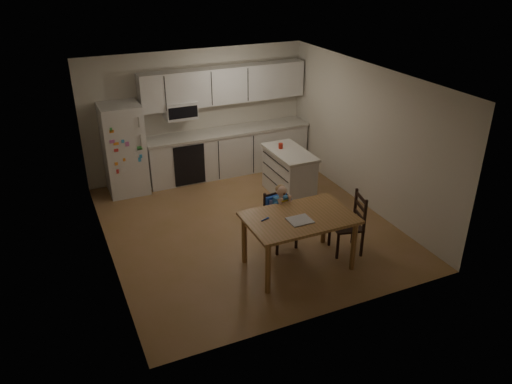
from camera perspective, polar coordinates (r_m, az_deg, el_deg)
The scene contains 10 objects.
room at distance 8.28m, azimuth -2.41°, elevation 5.24°, with size 4.52×5.01×2.51m.
refrigerator at distance 9.57m, azimuth -14.85°, elevation 4.73°, with size 0.72×0.70×1.70m, color silver.
kitchen_run at distance 10.12m, azimuth -3.48°, elevation 6.92°, with size 3.37×0.62×2.15m.
kitchen_island at distance 9.27m, azimuth 3.79°, elevation 2.17°, with size 0.62×1.19×0.88m.
red_cup at distance 9.21m, azimuth 2.83°, elevation 5.29°, with size 0.08×0.08×0.10m, color red.
dining_table at distance 7.07m, azimuth 4.96°, elevation -3.58°, with size 1.52×0.98×0.82m.
napkin at distance 6.91m, azimuth 5.03°, elevation -3.24°, with size 0.32×0.28×0.01m, color #A4A3A8.
toddler_spoon at distance 6.90m, azimuth 0.98°, elevation -3.16°, with size 0.02×0.02×0.12m, color blue.
chair_booster at distance 7.57m, azimuth 2.67°, elevation -1.98°, with size 0.44×0.44×1.05m.
chair_side at distance 7.62m, azimuth 11.04°, elevation -3.11°, with size 0.51×0.51×0.95m.
Camera 1 is at (-2.85, -6.72, 4.19)m, focal length 35.00 mm.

